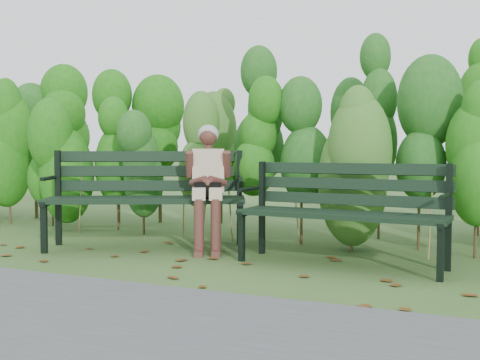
% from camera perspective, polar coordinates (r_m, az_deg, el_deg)
% --- Properties ---
extents(ground, '(80.00, 80.00, 0.00)m').
position_cam_1_polar(ground, '(5.11, -1.56, -8.61)').
color(ground, '#355123').
extents(footpath, '(60.00, 2.50, 0.01)m').
position_cam_1_polar(footpath, '(3.31, -18.26, -15.19)').
color(footpath, '#474749').
rests_on(footpath, ground).
extents(hedge_band, '(11.04, 1.67, 2.42)m').
position_cam_1_polar(hedge_band, '(6.75, 5.06, 4.93)').
color(hedge_band, '#47381E').
rests_on(hedge_band, ground).
extents(leaf_litter, '(5.94, 1.95, 0.01)m').
position_cam_1_polar(leaf_litter, '(4.74, 5.50, -9.51)').
color(leaf_litter, '#5C3513').
rests_on(leaf_litter, ground).
extents(bench_left, '(2.16, 1.47, 1.03)m').
position_cam_1_polar(bench_left, '(6.06, -9.40, -1.02)').
color(bench_left, black).
rests_on(bench_left, ground).
extents(bench_right, '(1.88, 0.75, 0.92)m').
position_cam_1_polar(bench_right, '(5.16, 10.53, -2.46)').
color(bench_right, black).
rests_on(bench_right, ground).
extents(seated_woman, '(0.57, 0.74, 1.30)m').
position_cam_1_polar(seated_woman, '(5.80, -3.26, 0.32)').
color(seated_woman, tan).
rests_on(seated_woman, ground).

